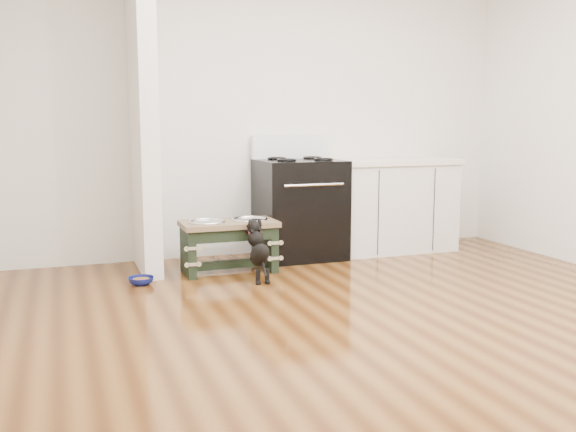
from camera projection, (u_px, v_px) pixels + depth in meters
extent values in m
plane|color=#44230C|center=(385.00, 328.00, 3.99)|extent=(5.00, 5.00, 0.00)
plane|color=silver|center=(263.00, 113.00, 6.12)|extent=(5.00, 0.00, 5.00)
cube|color=silver|center=(143.00, 112.00, 5.35)|extent=(0.15, 0.80, 2.70)
cube|color=black|center=(300.00, 209.00, 6.01)|extent=(0.76, 0.65, 0.92)
cube|color=black|center=(312.00, 220.00, 5.73)|extent=(0.58, 0.02, 0.50)
cylinder|color=silver|center=(314.00, 185.00, 5.65)|extent=(0.56, 0.02, 0.02)
cube|color=white|center=(290.00, 147.00, 6.18)|extent=(0.76, 0.08, 0.22)
torus|color=black|center=(287.00, 160.00, 5.75)|extent=(0.18, 0.18, 0.02)
torus|color=black|center=(324.00, 159.00, 5.87)|extent=(0.18, 0.18, 0.02)
torus|color=black|center=(277.00, 158.00, 6.01)|extent=(0.18, 0.18, 0.02)
torus|color=black|center=(312.00, 158.00, 6.13)|extent=(0.18, 0.18, 0.02)
cube|color=silver|center=(391.00, 207.00, 6.37)|extent=(1.20, 0.60, 0.86)
cube|color=beige|center=(392.00, 161.00, 6.30)|extent=(1.24, 0.64, 0.05)
cube|color=black|center=(403.00, 250.00, 6.18)|extent=(1.20, 0.06, 0.10)
cube|color=black|center=(188.00, 252.00, 5.34)|extent=(0.07, 0.38, 0.40)
cube|color=black|center=(268.00, 246.00, 5.57)|extent=(0.07, 0.38, 0.40)
cube|color=black|center=(234.00, 235.00, 5.27)|extent=(0.64, 0.03, 0.10)
cube|color=black|center=(229.00, 264.00, 5.47)|extent=(0.64, 0.07, 0.07)
cube|color=brown|center=(229.00, 224.00, 5.42)|extent=(0.80, 0.43, 0.04)
cylinder|color=silver|center=(207.00, 225.00, 5.36)|extent=(0.27, 0.27, 0.05)
cylinder|color=silver|center=(250.00, 222.00, 5.48)|extent=(0.27, 0.27, 0.05)
torus|color=silver|center=(207.00, 222.00, 5.35)|extent=(0.31, 0.31, 0.02)
torus|color=silver|center=(250.00, 219.00, 5.48)|extent=(0.31, 0.31, 0.02)
cylinder|color=black|center=(258.00, 277.00, 5.05)|extent=(0.04, 0.04, 0.12)
cylinder|color=black|center=(267.00, 276.00, 5.07)|extent=(0.04, 0.04, 0.12)
sphere|color=black|center=(258.00, 283.00, 5.05)|extent=(0.04, 0.04, 0.04)
sphere|color=black|center=(268.00, 282.00, 5.07)|extent=(0.04, 0.04, 0.04)
ellipsoid|color=black|center=(260.00, 255.00, 5.11)|extent=(0.14, 0.33, 0.29)
sphere|color=black|center=(256.00, 239.00, 5.19)|extent=(0.13, 0.13, 0.13)
sphere|color=black|center=(254.00, 227.00, 5.21)|extent=(0.11, 0.11, 0.11)
sphere|color=black|center=(247.00, 226.00, 5.27)|extent=(0.04, 0.04, 0.04)
sphere|color=black|center=(256.00, 225.00, 5.30)|extent=(0.04, 0.04, 0.04)
cylinder|color=black|center=(264.00, 270.00, 5.01)|extent=(0.02, 0.09, 0.11)
torus|color=#D43E51|center=(255.00, 233.00, 5.20)|extent=(0.11, 0.07, 0.10)
imported|color=#0C1454|center=(141.00, 281.00, 5.04)|extent=(0.23, 0.23, 0.06)
cylinder|color=brown|center=(141.00, 280.00, 5.04)|extent=(0.13, 0.13, 0.03)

